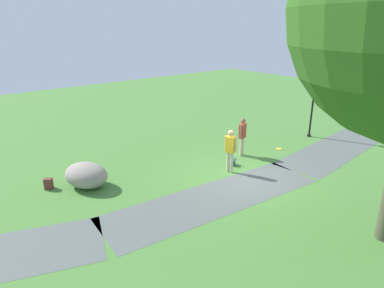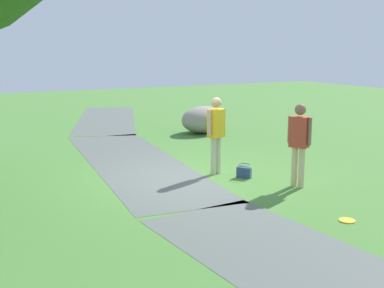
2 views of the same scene
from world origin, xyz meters
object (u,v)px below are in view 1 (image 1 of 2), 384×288
Objects in this scene: lamp_post at (313,98)px; woman_with_handbag at (230,148)px; man_near_boulder at (242,134)px; backpack_by_boulder at (49,184)px; handbag_on_grass at (234,162)px; lawn_boulder at (86,175)px; frisbee_on_grass at (279,149)px.

lamp_post is 6.63m from woman_with_handbag.
backpack_by_boulder is (7.81, -2.20, -0.82)m from man_near_boulder.
lawn_boulder is at bearing -20.28° from handbag_on_grass.
handbag_on_grass is 3.11m from frisbee_on_grass.
backpack_by_boulder is at bearing -11.76° from lamp_post.
lawn_boulder is at bearing -26.04° from woman_with_handbag.
handbag_on_grass is at bearing 1.51° from lamp_post.
lamp_post is at bearing -175.48° from woman_with_handbag.
woman_with_handbag is at bearing 28.52° from man_near_boulder.
lamp_post is 1.90× the size of woman_with_handbag.
man_near_boulder is 1.53m from handbag_on_grass.
handbag_on_grass is (5.91, 0.16, -1.94)m from lamp_post.
man_near_boulder is at bearing -16.84° from frisbee_on_grass.
woman_with_handbag is 6.89m from backpack_by_boulder.
man_near_boulder is (-1.73, -0.94, -0.01)m from woman_with_handbag.
handbag_on_grass is at bearing 157.46° from backpack_by_boulder.
man_near_boulder is at bearing 164.30° from backpack_by_boulder.
handbag_on_grass is (1.12, 0.58, -0.87)m from man_near_boulder.
frisbee_on_grass is (2.80, 0.18, -2.07)m from lamp_post.
handbag_on_grass is 1.39× the size of frisbee_on_grass.
frisbee_on_grass is (-3.73, -0.34, -1.02)m from woman_with_handbag.
lamp_post is at bearing 174.90° from man_near_boulder.
man_near_boulder is 4.34× the size of backpack_by_boulder.
woman_with_handbag reaches higher than man_near_boulder.
woman_with_handbag is at bearing 153.96° from lawn_boulder.
lamp_post reaches higher than backpack_by_boulder.
lamp_post is 11.74m from lawn_boulder.
lamp_post reaches higher than lawn_boulder.
lawn_boulder is 7.47× the size of frisbee_on_grass.
man_near_boulder is 2.31m from frisbee_on_grass.
man_near_boulder is 6.33× the size of frisbee_on_grass.
man_near_boulder reaches higher than backpack_by_boulder.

